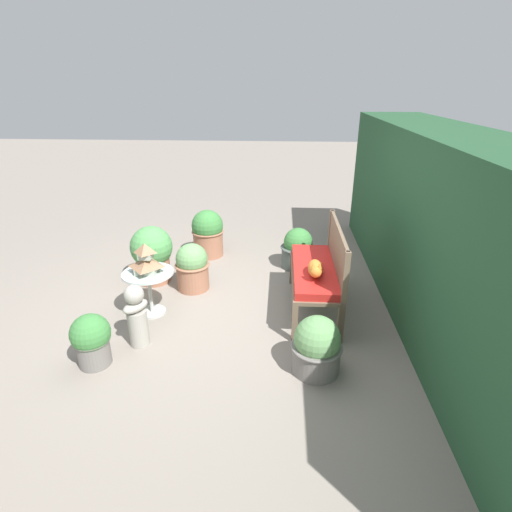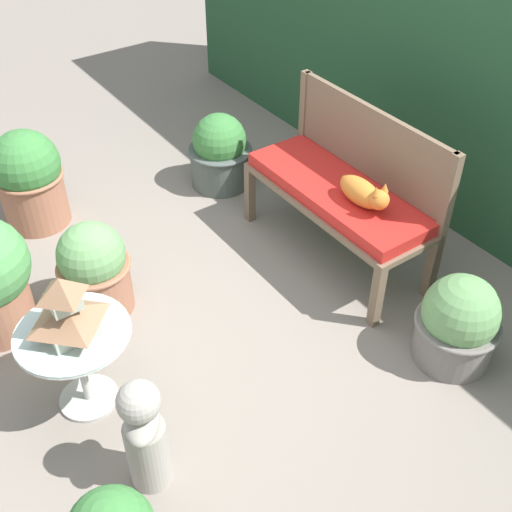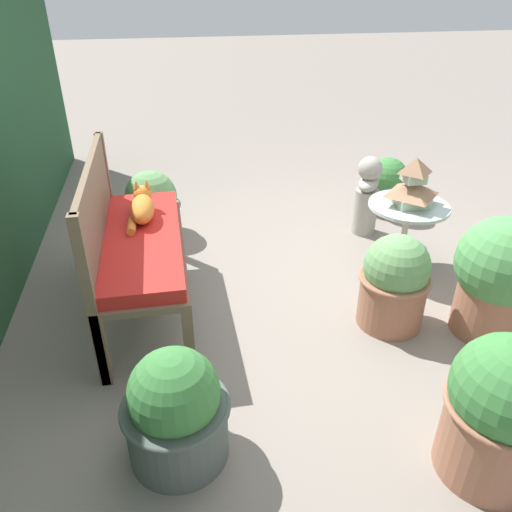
{
  "view_description": "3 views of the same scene",
  "coord_description": "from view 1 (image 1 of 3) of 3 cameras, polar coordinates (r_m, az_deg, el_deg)",
  "views": [
    {
      "loc": [
        4.11,
        0.75,
        2.52
      ],
      "look_at": [
        -0.06,
        0.49,
        0.7
      ],
      "focal_mm": 28.0,
      "sensor_mm": 36.0,
      "label": 1
    },
    {
      "loc": [
        2.44,
        -1.26,
        2.85
      ],
      "look_at": [
        0.07,
        0.4,
        0.46
      ],
      "focal_mm": 45.0,
      "sensor_mm": 36.0,
      "label": 2
    },
    {
      "loc": [
        -2.96,
        0.96,
        2.03
      ],
      "look_at": [
        -0.24,
        0.46,
        0.42
      ],
      "focal_mm": 35.0,
      "sensor_mm": 36.0,
      "label": 3
    }
  ],
  "objects": [
    {
      "name": "garden_bench",
      "position": [
        4.69,
        8.32,
        -2.41
      ],
      "size": [
        1.39,
        0.53,
        0.57
      ],
      "color": "brown",
      "rests_on": "ground"
    },
    {
      "name": "potted_plant_table_near",
      "position": [
        6.25,
        -6.91,
        3.28
      ],
      "size": [
        0.5,
        0.5,
        0.73
      ],
      "color": "#9E664C",
      "rests_on": "ground"
    },
    {
      "name": "potted_plant_bench_left",
      "position": [
        5.87,
        5.99,
        0.99
      ],
      "size": [
        0.51,
        0.51,
        0.6
      ],
      "color": "#4C5651",
      "rests_on": "ground"
    },
    {
      "name": "bench_backrest",
      "position": [
        4.61,
        11.52,
        0.42
      ],
      "size": [
        1.39,
        0.06,
        1.04
      ],
      "color": "brown",
      "rests_on": "ground"
    },
    {
      "name": "pagoda_birdhouse",
      "position": [
        4.65,
        -15.41,
        -0.59
      ],
      "size": [
        0.31,
        0.31,
        0.35
      ],
      "color": "#B2BCA8",
      "rests_on": "patio_table"
    },
    {
      "name": "garden_bust",
      "position": [
        4.27,
        -16.69,
        -8.08
      ],
      "size": [
        0.32,
        0.28,
        0.69
      ],
      "rotation": [
        0.0,
        0.0,
        -0.55
      ],
      "color": "#A39E93",
      "rests_on": "ground"
    },
    {
      "name": "potted_plant_hedge_corner",
      "position": [
        3.85,
        8.66,
        -12.66
      ],
      "size": [
        0.49,
        0.49,
        0.57
      ],
      "color": "slate",
      "rests_on": "ground"
    },
    {
      "name": "cat",
      "position": [
        4.4,
        8.5,
        -1.82
      ],
      "size": [
        0.46,
        0.18,
        0.22
      ],
      "rotation": [
        0.0,
        0.0,
        -0.03
      ],
      "color": "orange",
      "rests_on": "garden_bench"
    },
    {
      "name": "potted_plant_table_far",
      "position": [
        5.27,
        -9.1,
        -1.57
      ],
      "size": [
        0.45,
        0.45,
        0.63
      ],
      "color": "#9E664C",
      "rests_on": "ground"
    },
    {
      "name": "potted_plant_path_edge",
      "position": [
        5.54,
        -14.62,
        0.37
      ],
      "size": [
        0.56,
        0.56,
        0.78
      ],
      "color": "#9E664C",
      "rests_on": "ground"
    },
    {
      "name": "ground",
      "position": [
        4.88,
        -5.85,
        -7.65
      ],
      "size": [
        30.0,
        30.0,
        0.0
      ],
      "primitive_type": "plane",
      "color": "gray"
    },
    {
      "name": "potted_plant_bench_right",
      "position": [
        4.17,
        -22.44,
        -10.96
      ],
      "size": [
        0.38,
        0.38,
        0.54
      ],
      "color": "slate",
      "rests_on": "ground"
    },
    {
      "name": "patio_table",
      "position": [
        4.77,
        -15.07,
        -3.51
      ],
      "size": [
        0.59,
        0.59,
        0.53
      ],
      "color": "#B7B7B2",
      "rests_on": "ground"
    },
    {
      "name": "foliage_hedge_back",
      "position": [
        4.73,
        26.0,
        2.75
      ],
      "size": [
        6.4,
        0.99,
        2.06
      ],
      "primitive_type": "cube",
      "color": "#234C2D",
      "rests_on": "ground"
    }
  ]
}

